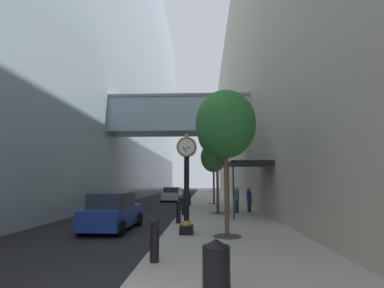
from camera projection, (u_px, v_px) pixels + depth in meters
The scene contains 19 objects.
ground_plane at pixel (189, 202), 30.19m from camera, with size 110.00×110.00×0.00m, color black.
sidewalk_right at pixel (214, 199), 33.04m from camera, with size 5.65×80.00×0.14m, color #9E998E.
building_block_left at pixel (108, 52), 36.23m from camera, with size 21.63×80.00×38.69m.
building_block_right at pixel (270, 85), 34.63m from camera, with size 9.00×80.00×28.75m.
street_clock at pixel (187, 178), 11.29m from camera, with size 0.84×0.55×4.12m.
bollard_nearest at pixel (155, 239), 7.28m from camera, with size 0.26×0.26×1.14m.
bollard_third at pixel (178, 211), 13.87m from camera, with size 0.26×0.26×1.14m.
bollard_fourth at pixel (184, 205), 17.16m from camera, with size 0.26×0.26×1.14m.
bollard_fifth at pixel (187, 201), 20.46m from camera, with size 0.26×0.26×1.14m.
bollard_sixth at pixel (189, 199), 23.75m from camera, with size 0.26×0.26×1.14m.
street_tree_near at pixel (225, 125), 11.10m from camera, with size 2.44×2.44×5.85m.
street_tree_mid_near at pixel (217, 134), 18.75m from camera, with size 2.64×2.64×6.87m.
street_tree_mid_far at pixel (214, 157), 26.15m from camera, with size 2.49×2.49×5.83m.
trash_bin at pixel (216, 267), 5.06m from camera, with size 0.53×0.53×1.05m.
pedestrian_walking at pixel (249, 199), 19.02m from camera, with size 0.49×0.52×1.64m.
pedestrian_by_clock at pixel (237, 199), 18.31m from camera, with size 0.48×0.48×1.75m.
storefront_awning at pixel (248, 165), 16.94m from camera, with size 2.40×3.60×3.30m.
car_blue_near at pixel (113, 212), 12.70m from camera, with size 2.07×4.06×1.74m.
car_white_mid at pixel (173, 194), 30.99m from camera, with size 2.19×4.43×1.57m.
Camera 1 is at (1.73, -3.74, 2.27)m, focal length 25.41 mm.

